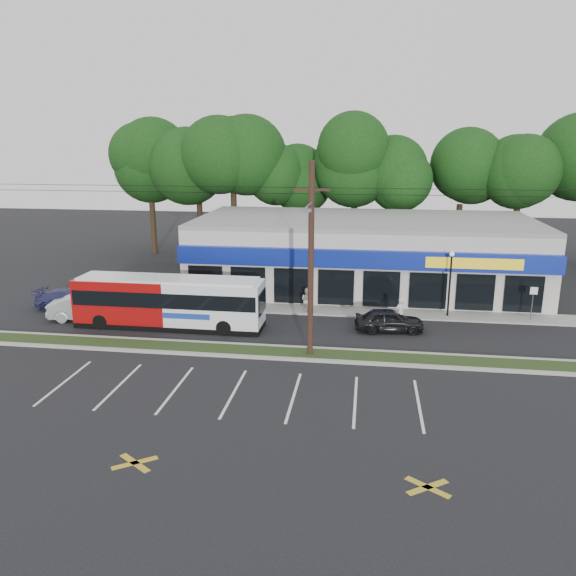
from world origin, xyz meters
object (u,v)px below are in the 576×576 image
Objects in this scene: metrobus at (169,301)px; pedestrian_b at (307,300)px; car_blue at (71,300)px; sign_post at (533,298)px; lamp_post at (450,276)px; car_silver at (88,307)px; pedestrian_a at (400,312)px; car_dark at (389,320)px; utility_pole at (307,254)px.

metrobus reaches higher than pedestrian_b.
pedestrian_b reaches higher than car_blue.
sign_post reaches higher than car_blue.
car_blue is at bearing -175.82° from lamp_post.
pedestrian_b is at bearing 27.25° from metrobus.
lamp_post is at bearing 177.42° from sign_post.
car_silver is (-5.58, 0.64, -0.83)m from metrobus.
pedestrian_a is (19.33, 1.43, 0.08)m from car_silver.
sign_post is 29.67m from car_blue.
metrobus reaches higher than car_dark.
lamp_post is at bearing -145.53° from pedestrian_b.
car_silver is at bearing -23.90° from pedestrian_a.
pedestrian_b is (15.61, 1.50, 0.16)m from car_blue.
pedestrian_b is at bearing -178.09° from lamp_post.
car_blue is (-7.76, 2.50, -0.94)m from metrobus.
pedestrian_b is at bearing 96.27° from utility_pole.
sign_post is 14.02m from pedestrian_b.
sign_post is 1.29× the size of pedestrian_a.
car_dark reaches higher than car_blue.
sign_post is 0.47× the size of car_silver.
car_dark is at bearing 46.22° from utility_pole.
metrobus is 13.92m from pedestrian_a.
car_silver is 1.02× the size of car_blue.
sign_post is 0.56× the size of car_dark.
metrobus is 8.20m from car_blue.
pedestrian_b is (7.86, 4.00, -0.78)m from metrobus.
pedestrian_a is at bearing -144.28° from lamp_post.
lamp_post is 24.76m from car_blue.
car_blue is at bearing 38.05° from pedestrian_b.
utility_pole reaches higher than car_silver.
lamp_post is 0.91× the size of car_blue.
pedestrian_a is at bearing -38.44° from car_dark.
metrobus is 13.14m from car_dark.
car_dark is (4.38, 4.57, -4.73)m from utility_pole.
pedestrian_a reaches higher than car_silver.
car_dark is 0.84× the size of car_silver.
metrobus is 5.68m from car_silver.
pedestrian_b is (-14.00, -0.07, -0.72)m from sign_post.
sign_post is 1.33× the size of pedestrian_b.
lamp_post is 5.40m from car_dark.
car_blue is (-29.61, -1.57, -0.88)m from sign_post.
car_silver is at bearing 85.13° from car_dark.
car_silver is at bearing -170.73° from lamp_post.
car_dark is at bearing -177.35° from pedestrian_b.
pedestrian_a is (5.06, 5.64, -4.55)m from utility_pole.
lamp_post is at bearing -91.87° from car_silver.
metrobus is at bearing 88.39° from car_dark.
utility_pole is 18.16m from car_blue.
car_silver is (-27.44, -3.44, -0.77)m from sign_post.
utility_pole reaches higher than pedestrian_a.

